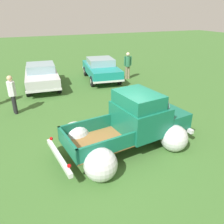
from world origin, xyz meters
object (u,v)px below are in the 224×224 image
(vintage_pickup_truck, at_px, (133,126))
(spectator_1, at_px, (128,64))
(show_car_1, at_px, (101,68))
(spectator_2, at_px, (12,92))
(show_car_0, at_px, (42,75))

(vintage_pickup_truck, xyz_separation_m, spectator_1, (3.62, 7.63, 0.28))
(vintage_pickup_truck, bearing_deg, spectator_1, 57.06)
(show_car_1, relative_size, spectator_1, 2.44)
(spectator_1, distance_m, spectator_2, 7.96)
(show_car_0, relative_size, show_car_1, 0.97)
(spectator_2, bearing_deg, show_car_1, -161.70)
(vintage_pickup_truck, xyz_separation_m, spectator_2, (-3.69, 4.50, 0.26))
(spectator_2, bearing_deg, vintage_pickup_truck, 114.22)
(show_car_1, xyz_separation_m, spectator_1, (1.73, -0.56, 0.25))
(show_car_0, bearing_deg, vintage_pickup_truck, 18.89)
(show_car_1, bearing_deg, spectator_1, 79.39)
(vintage_pickup_truck, relative_size, spectator_2, 2.72)
(spectator_1, relative_size, spectator_2, 1.02)
(spectator_2, bearing_deg, show_car_0, -130.84)
(spectator_1, height_order, spectator_2, spectator_1)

